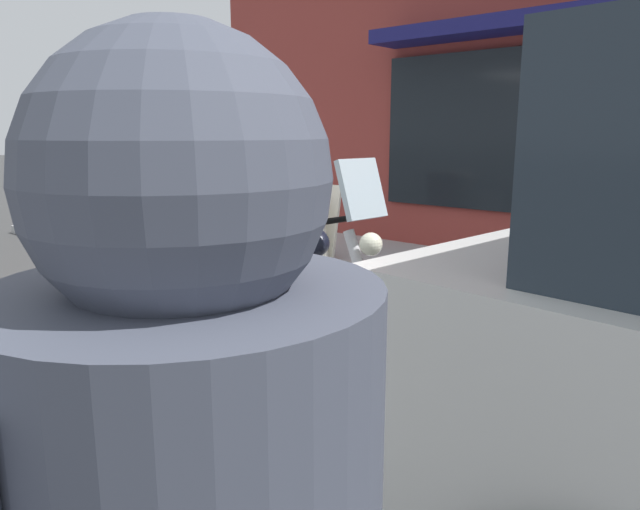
# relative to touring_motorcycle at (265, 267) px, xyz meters

# --- Properties ---
(ground_plane) EXTENTS (80.00, 80.00, 0.00)m
(ground_plane) POSITION_rel_touring_motorcycle_xyz_m (-0.58, -0.58, -0.60)
(ground_plane) COLOR #3A3A3A
(touring_motorcycle) EXTENTS (2.23, 0.62, 1.39)m
(touring_motorcycle) POSITION_rel_touring_motorcycle_xyz_m (0.00, 0.00, 0.00)
(touring_motorcycle) COLOR black
(touring_motorcycle) RESTS_ON ground_plane
(parked_bicycle) EXTENTS (1.71, 0.51, 0.93)m
(parked_bicycle) POSITION_rel_touring_motorcycle_xyz_m (-2.09, 0.34, -0.23)
(parked_bicycle) COLOR black
(parked_bicycle) RESTS_ON ground_plane
(sandwich_board_sign) EXTENTS (0.55, 0.40, 0.85)m
(sandwich_board_sign) POSITION_rel_touring_motorcycle_xyz_m (-1.40, 2.05, -0.06)
(sandwich_board_sign) COLOR silver
(sandwich_board_sign) RESTS_ON sidewalk_curb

